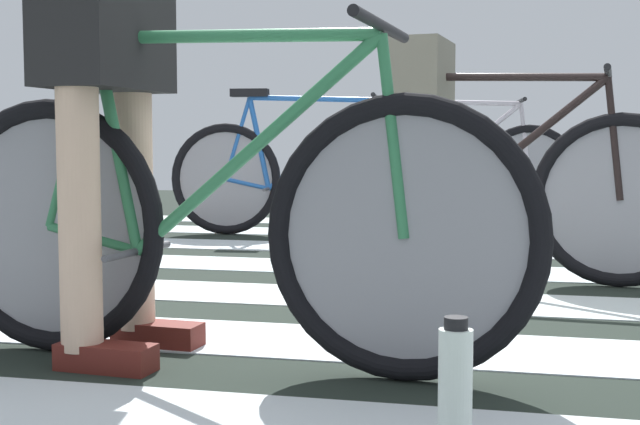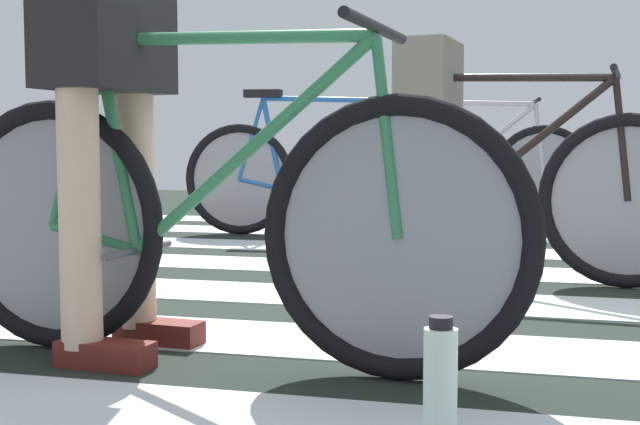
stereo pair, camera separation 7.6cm
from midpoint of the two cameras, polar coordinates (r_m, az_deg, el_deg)
name	(u,v)px [view 2 (the right image)]	position (r m, az deg, el deg)	size (l,w,h in m)	color
ground	(390,313)	(3.08, 5.37, -6.69)	(18.00, 14.00, 0.02)	black
crosswalk_markings	(405,299)	(3.29, 6.31, -5.75)	(5.46, 6.53, 0.00)	silver
bicycle_1_of_4	(211,221)	(2.31, -6.33, -0.59)	(1.73, 0.52, 0.93)	black
cyclist_1_of_4	(109,120)	(2.45, -12.98, 5.99)	(0.34, 0.43, 1.02)	beige
bicycle_2_of_4	(500,192)	(3.76, 12.42, 1.34)	(1.73, 0.52, 0.93)	black
cyclist_2_of_4	(430,125)	(3.81, 7.84, 5.74)	(0.35, 0.43, 1.04)	#A87A5B
bicycle_3_of_4	(317,176)	(5.50, 0.15, 2.46)	(1.73, 0.52, 0.93)	black
bicycle_4_of_4	(467,173)	(6.09, 10.08, 2.60)	(1.73, 0.52, 0.93)	black
water_bottle	(440,385)	(1.72, 9.24, -11.30)	(0.07, 0.07, 0.26)	white
traffic_cone	(12,212)	(4.60, -19.32, 0.00)	(0.45, 0.45, 0.51)	black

